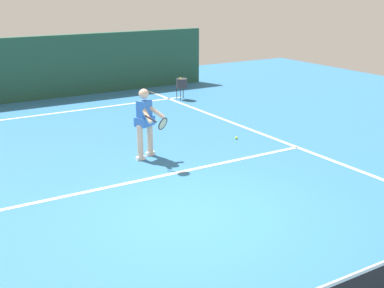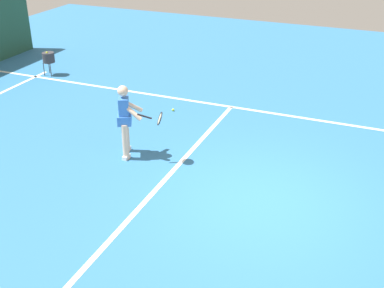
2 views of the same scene
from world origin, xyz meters
name	(u,v)px [view 1 (image 1 of 2)]	position (x,y,z in m)	size (l,w,h in m)	color
ground_plane	(195,215)	(0.00, 0.00, 0.00)	(27.73, 27.73, 0.00)	teal
court_back_wall	(28,69)	(0.00, -10.37, 1.04)	(13.01, 0.24, 2.08)	#23513D
baseline_marking	(51,114)	(0.00, -8.17, 0.00)	(9.01, 0.10, 0.01)	white
service_line_marking	(144,179)	(0.00, -1.91, 0.00)	(8.01, 0.10, 0.01)	white
sideline_left_marking	(361,171)	(-4.00, 0.00, 0.00)	(0.10, 19.33, 0.01)	white
tennis_player	(145,121)	(-0.63, -3.08, 0.85)	(0.68, 1.13, 1.55)	beige
tennis_ball_near	(236,138)	(-3.18, -3.19, 0.03)	(0.07, 0.07, 0.07)	#D1E533
ball_hopper	(182,83)	(-4.33, -7.85, 0.55)	(0.36, 0.36, 0.74)	#333338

